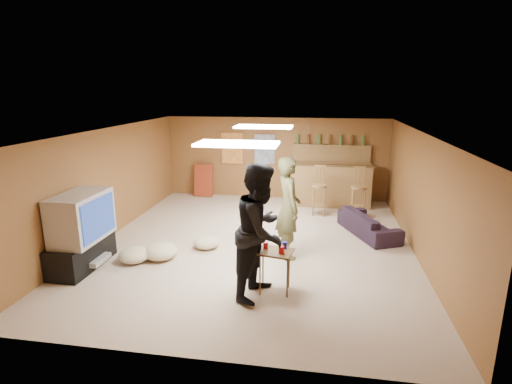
% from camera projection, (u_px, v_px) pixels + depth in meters
% --- Properties ---
extents(ground, '(7.00, 7.00, 0.00)m').
position_uv_depth(ground, '(254.00, 244.00, 7.84)').
color(ground, tan).
rests_on(ground, ground).
extents(ceiling, '(6.00, 7.00, 0.02)m').
position_uv_depth(ceiling, '(254.00, 131.00, 7.28)').
color(ceiling, silver).
rests_on(ceiling, ground).
extents(wall_back, '(6.00, 0.02, 2.20)m').
position_uv_depth(wall_back, '(276.00, 158.00, 10.90)').
color(wall_back, brown).
rests_on(wall_back, ground).
extents(wall_front, '(6.00, 0.02, 2.20)m').
position_uv_depth(wall_front, '(199.00, 270.00, 4.22)').
color(wall_front, brown).
rests_on(wall_front, ground).
extents(wall_left, '(0.02, 7.00, 2.20)m').
position_uv_depth(wall_left, '(108.00, 184.00, 8.03)').
color(wall_left, brown).
rests_on(wall_left, ground).
extents(wall_right, '(0.02, 7.00, 2.20)m').
position_uv_depth(wall_right, '(421.00, 196.00, 7.09)').
color(wall_right, brown).
rests_on(wall_right, ground).
extents(tv_stand, '(0.55, 1.30, 0.50)m').
position_uv_depth(tv_stand, '(82.00, 253.00, 6.77)').
color(tv_stand, black).
rests_on(tv_stand, ground).
extents(dvd_box, '(0.35, 0.50, 0.08)m').
position_uv_depth(dvd_box, '(94.00, 259.00, 6.76)').
color(dvd_box, '#B2B2B7').
rests_on(dvd_box, tv_stand).
extents(tv_body, '(0.60, 1.10, 0.80)m').
position_uv_depth(tv_body, '(81.00, 217.00, 6.59)').
color(tv_body, '#B2B2B7').
rests_on(tv_body, tv_stand).
extents(tv_screen, '(0.02, 0.95, 0.65)m').
position_uv_depth(tv_screen, '(99.00, 218.00, 6.54)').
color(tv_screen, navy).
rests_on(tv_screen, tv_body).
extents(bar_counter, '(2.00, 0.60, 1.10)m').
position_uv_depth(bar_counter, '(331.00, 185.00, 10.28)').
color(bar_counter, brown).
rests_on(bar_counter, ground).
extents(bar_lip, '(2.10, 0.12, 0.05)m').
position_uv_depth(bar_lip, '(332.00, 165.00, 9.90)').
color(bar_lip, '#3C2913').
rests_on(bar_lip, bar_counter).
extents(bar_shelf, '(2.00, 0.18, 0.05)m').
position_uv_depth(bar_shelf, '(332.00, 146.00, 10.47)').
color(bar_shelf, brown).
rests_on(bar_shelf, bar_backing).
extents(bar_backing, '(2.00, 0.14, 0.60)m').
position_uv_depth(bar_backing, '(331.00, 157.00, 10.56)').
color(bar_backing, brown).
rests_on(bar_backing, bar_counter).
extents(poster_left, '(0.60, 0.03, 0.85)m').
position_uv_depth(poster_left, '(232.00, 148.00, 10.99)').
color(poster_left, '#BF3F26').
rests_on(poster_left, wall_back).
extents(poster_right, '(0.55, 0.03, 0.80)m').
position_uv_depth(poster_right, '(265.00, 149.00, 10.84)').
color(poster_right, '#334C99').
rests_on(poster_right, wall_back).
extents(folding_chair_stack, '(0.50, 0.26, 0.91)m').
position_uv_depth(folding_chair_stack, '(204.00, 180.00, 11.19)').
color(folding_chair_stack, maroon).
rests_on(folding_chair_stack, ground).
extents(ceiling_panel_front, '(1.20, 0.60, 0.04)m').
position_uv_depth(ceiling_panel_front, '(237.00, 144.00, 5.85)').
color(ceiling_panel_front, white).
rests_on(ceiling_panel_front, ceiling).
extents(ceiling_panel_back, '(1.20, 0.60, 0.04)m').
position_uv_depth(ceiling_panel_back, '(264.00, 127.00, 8.43)').
color(ceiling_panel_back, white).
rests_on(ceiling_panel_back, ceiling).
extents(person_olive, '(0.63, 0.78, 1.83)m').
position_uv_depth(person_olive, '(288.00, 208.00, 7.04)').
color(person_olive, brown).
rests_on(person_olive, ground).
extents(person_black, '(0.98, 1.13, 1.98)m').
position_uv_depth(person_black, '(261.00, 231.00, 5.69)').
color(person_black, black).
rests_on(person_black, ground).
extents(sofa, '(1.23, 1.74, 0.47)m').
position_uv_depth(sofa, '(369.00, 223.00, 8.29)').
color(sofa, black).
rests_on(sofa, ground).
extents(tray_table, '(0.57, 0.49, 0.65)m').
position_uv_depth(tray_table, '(275.00, 271.00, 5.93)').
color(tray_table, '#3C2913').
rests_on(tray_table, ground).
extents(cup_red_near, '(0.09, 0.09, 0.10)m').
position_uv_depth(cup_red_near, '(266.00, 245.00, 5.92)').
color(cup_red_near, red).
rests_on(cup_red_near, tray_table).
extents(cup_red_far, '(0.09, 0.09, 0.11)m').
position_uv_depth(cup_red_far, '(281.00, 250.00, 5.74)').
color(cup_red_far, red).
rests_on(cup_red_far, tray_table).
extents(cup_blue, '(0.08, 0.08, 0.10)m').
position_uv_depth(cup_blue, '(285.00, 245.00, 5.93)').
color(cup_blue, '#171590').
rests_on(cup_blue, tray_table).
extents(bar_stool_left, '(0.38, 0.38, 1.10)m').
position_uv_depth(bar_stool_left, '(319.00, 193.00, 9.50)').
color(bar_stool_left, brown).
rests_on(bar_stool_left, ground).
extents(bar_stool_right, '(0.44, 0.44, 1.10)m').
position_uv_depth(bar_stool_right, '(359.00, 194.00, 9.34)').
color(bar_stool_right, brown).
rests_on(bar_stool_right, ground).
extents(cushion_near_tv, '(0.72, 0.72, 0.27)m').
position_uv_depth(cushion_near_tv, '(160.00, 251.00, 7.12)').
color(cushion_near_tv, '#C1B088').
rests_on(cushion_near_tv, ground).
extents(cushion_mid, '(0.60, 0.60, 0.22)m').
position_uv_depth(cushion_mid, '(206.00, 242.00, 7.61)').
color(cushion_mid, '#C1B088').
rests_on(cushion_mid, ground).
extents(cushion_far, '(0.70, 0.70, 0.25)m').
position_uv_depth(cushion_far, '(134.00, 255.00, 7.00)').
color(cushion_far, '#C1B088').
rests_on(cushion_far, ground).
extents(bottle_row, '(1.76, 0.08, 0.26)m').
position_uv_depth(bottle_row, '(330.00, 140.00, 10.42)').
color(bottle_row, '#3F7233').
rests_on(bottle_row, bar_shelf).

